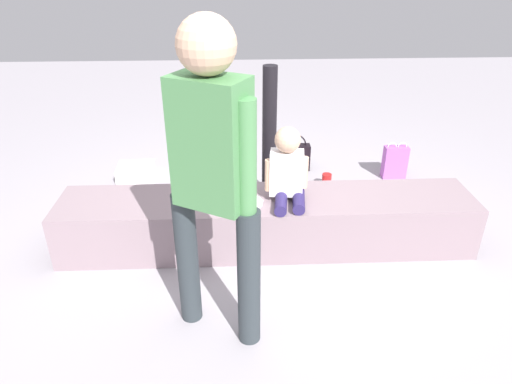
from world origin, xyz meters
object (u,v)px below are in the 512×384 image
(party_cup_red, at_px, (327,180))
(handbag_brown_canvas, at_px, (202,181))
(child_seated, at_px, (287,170))
(handbag_black_leather, at_px, (294,157))
(water_bottle_near_gift, at_px, (208,163))
(cake_plate, at_px, (246,200))
(gift_bag, at_px, (395,162))
(cake_box_white, at_px, (136,172))
(adult_standing, at_px, (212,164))

(party_cup_red, height_order, handbag_brown_canvas, handbag_brown_canvas)
(child_seated, bearing_deg, handbag_black_leather, 80.37)
(child_seated, xyz_separation_m, water_bottle_near_gift, (-0.57, 1.19, -0.48))
(water_bottle_near_gift, bearing_deg, child_seated, -64.30)
(water_bottle_near_gift, height_order, handbag_brown_canvas, handbag_brown_canvas)
(cake_plate, height_order, party_cup_red, cake_plate)
(child_seated, height_order, handbag_brown_canvas, child_seated)
(gift_bag, xyz_separation_m, party_cup_red, (-0.62, -0.14, -0.09))
(party_cup_red, bearing_deg, cake_box_white, 171.62)
(adult_standing, xyz_separation_m, water_bottle_near_gift, (-0.15, 1.93, -0.86))
(gift_bag, distance_m, cake_box_white, 2.28)
(adult_standing, height_order, party_cup_red, adult_standing)
(child_seated, bearing_deg, gift_bag, 43.84)
(cake_box_white, bearing_deg, gift_bag, -2.50)
(child_seated, distance_m, adult_standing, 0.93)
(cake_plate, relative_size, gift_bag, 0.68)
(child_seated, height_order, cake_plate, child_seated)
(adult_standing, bearing_deg, party_cup_red, 61.75)
(adult_standing, bearing_deg, handbag_brown_canvas, 96.78)
(adult_standing, height_order, handbag_black_leather, adult_standing)
(water_bottle_near_gift, bearing_deg, adult_standing, -85.53)
(adult_standing, relative_size, gift_bag, 4.81)
(party_cup_red, height_order, cake_box_white, same)
(child_seated, xyz_separation_m, gift_bag, (1.07, 1.02, -0.43))
(party_cup_red, bearing_deg, handbag_brown_canvas, -173.31)
(child_seated, distance_m, cake_plate, 0.33)
(adult_standing, distance_m, gift_bag, 2.44)
(child_seated, height_order, water_bottle_near_gift, child_seated)
(gift_bag, relative_size, cake_box_white, 1.03)
(party_cup_red, distance_m, handbag_brown_canvas, 1.06)
(gift_bag, distance_m, water_bottle_near_gift, 1.65)
(adult_standing, xyz_separation_m, cake_plate, (0.16, 0.70, -0.57))
(handbag_black_leather, relative_size, handbag_brown_canvas, 0.94)
(cake_plate, xyz_separation_m, party_cup_red, (0.71, 0.92, -0.33))
(handbag_black_leather, distance_m, handbag_brown_canvas, 0.94)
(child_seated, bearing_deg, cake_plate, -171.71)
(cake_plate, bearing_deg, handbag_brown_canvas, 112.99)
(gift_bag, bearing_deg, adult_standing, -130.25)
(handbag_brown_canvas, bearing_deg, cake_box_white, 148.85)
(gift_bag, distance_m, handbag_black_leather, 0.88)
(gift_bag, height_order, party_cup_red, gift_bag)
(adult_standing, distance_m, handbag_black_leather, 2.22)
(handbag_black_leather, bearing_deg, cake_plate, -110.44)
(cake_box_white, xyz_separation_m, handbag_brown_canvas, (0.61, -0.37, 0.07))
(water_bottle_near_gift, height_order, handbag_black_leather, handbag_black_leather)
(water_bottle_near_gift, distance_m, cake_box_white, 0.64)
(child_seated, relative_size, gift_bag, 1.47)
(cake_plate, relative_size, cake_box_white, 0.70)
(handbag_black_leather, bearing_deg, water_bottle_near_gift, -177.49)
(cake_plate, bearing_deg, water_bottle_near_gift, 104.16)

